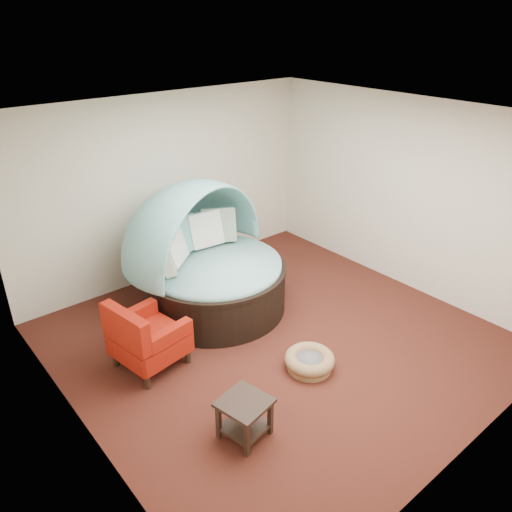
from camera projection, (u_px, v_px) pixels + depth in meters
floor at (277, 339)px, 6.44m from camera, size 5.00×5.00×0.00m
wall_back at (167, 188)px, 7.53m from camera, size 5.00×0.00×5.00m
wall_front at (483, 338)px, 4.10m from camera, size 5.00×0.00×5.00m
wall_left at (68, 317)px, 4.38m from camera, size 0.00×5.00×5.00m
wall_right at (406, 195)px, 7.25m from camera, size 0.00×5.00×5.00m
ceiling at (281, 119)px, 5.19m from camera, size 5.00×5.00×0.00m
canopy_daybed at (207, 252)px, 6.82m from camera, size 2.50×2.46×1.82m
pet_basket at (309, 361)px, 5.87m from camera, size 0.76×0.76×0.21m
red_armchair at (145, 338)px, 5.78m from camera, size 0.87×0.87×0.89m
side_table at (245, 413)px, 4.87m from camera, size 0.53×0.53×0.43m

